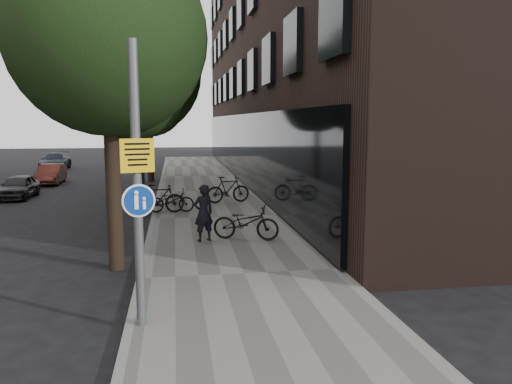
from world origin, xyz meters
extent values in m
plane|color=black|center=(0.00, 0.00, 0.00)|extent=(120.00, 120.00, 0.00)
cube|color=slate|center=(0.25, 10.00, 0.06)|extent=(4.50, 60.00, 0.12)
cube|color=slate|center=(-2.00, 10.00, 0.07)|extent=(0.15, 60.00, 0.13)
cube|color=black|center=(8.50, 22.00, 9.00)|extent=(12.00, 40.00, 18.00)
cylinder|color=black|center=(-2.60, 4.50, 1.60)|extent=(0.36, 0.36, 3.20)
sphere|color=black|center=(-2.60, 4.50, 5.30)|extent=(4.40, 4.40, 4.40)
sphere|color=black|center=(-2.20, 5.30, 4.30)|extent=(2.64, 2.64, 2.64)
cylinder|color=black|center=(-2.60, 13.00, 1.60)|extent=(0.36, 0.36, 3.20)
sphere|color=black|center=(-2.60, 13.00, 5.30)|extent=(5.00, 5.00, 5.00)
sphere|color=black|center=(-2.20, 13.80, 4.30)|extent=(3.00, 3.00, 3.00)
cylinder|color=black|center=(-2.60, 22.00, 1.60)|extent=(0.36, 0.36, 3.20)
sphere|color=black|center=(-2.60, 22.00, 5.30)|extent=(5.00, 5.00, 5.00)
sphere|color=black|center=(-2.20, 22.80, 4.30)|extent=(3.00, 3.00, 3.00)
cylinder|color=#595B5E|center=(-1.80, 0.83, 2.41)|extent=(0.15, 0.15, 4.57)
cube|color=gold|center=(-1.80, 0.83, 2.91)|extent=(0.52, 0.17, 0.53)
cylinder|color=navy|center=(-1.80, 0.83, 2.20)|extent=(0.45, 0.14, 0.47)
cylinder|color=white|center=(-1.80, 0.83, 2.20)|extent=(0.51, 0.15, 0.53)
imported|color=black|center=(-0.46, 6.46, 0.92)|extent=(0.69, 0.58, 1.60)
imported|color=black|center=(0.74, 6.46, 0.61)|extent=(1.99, 1.24, 0.99)
imported|color=black|center=(0.91, 12.95, 0.66)|extent=(1.86, 0.81, 1.08)
imported|color=black|center=(-1.38, 11.14, 0.56)|extent=(1.68, 0.63, 0.87)
imported|color=black|center=(-1.80, 10.94, 0.66)|extent=(1.84, 0.74, 1.08)
imported|color=black|center=(-8.18, 16.43, 0.53)|extent=(1.28, 3.11, 1.06)
imported|color=#582119|center=(-8.00, 21.61, 0.54)|extent=(1.26, 3.33, 1.09)
imported|color=black|center=(-9.69, 30.32, 0.60)|extent=(1.78, 4.17, 1.20)
camera|label=1|loc=(-1.19, -7.21, 3.45)|focal=35.00mm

